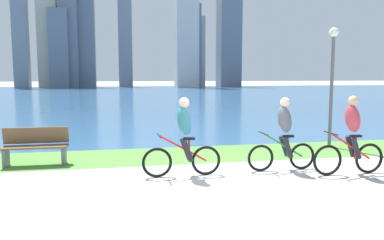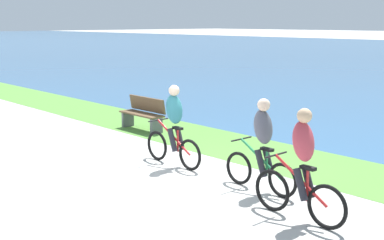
% 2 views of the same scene
% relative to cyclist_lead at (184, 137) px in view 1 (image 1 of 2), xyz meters
% --- Properties ---
extents(ground_plane, '(300.00, 300.00, 0.00)m').
position_rel_cyclist_lead_xyz_m(ground_plane, '(0.86, -0.63, -0.83)').
color(ground_plane, '#B2AFA8').
extents(grass_strip_bayside, '(120.00, 2.22, 0.01)m').
position_rel_cyclist_lead_xyz_m(grass_strip_bayside, '(0.86, 2.16, -0.83)').
color(grass_strip_bayside, '#59933D').
rests_on(grass_strip_bayside, ground).
extents(bay_water_surface, '(300.00, 69.64, 0.00)m').
position_rel_cyclist_lead_xyz_m(bay_water_surface, '(0.86, 38.09, -0.83)').
color(bay_water_surface, '#386693').
rests_on(bay_water_surface, ground).
extents(cyclist_lead, '(1.69, 0.52, 1.68)m').
position_rel_cyclist_lead_xyz_m(cyclist_lead, '(0.00, 0.00, 0.00)').
color(cyclist_lead, black).
rests_on(cyclist_lead, ground).
extents(cyclist_trailing, '(1.60, 0.52, 1.65)m').
position_rel_cyclist_lead_xyz_m(cyclist_trailing, '(2.29, 0.06, -0.01)').
color(cyclist_trailing, black).
rests_on(cyclist_trailing, ground).
extents(cyclist_distant_rear, '(1.66, 0.52, 1.71)m').
position_rel_cyclist_lead_xyz_m(cyclist_distant_rear, '(3.55, -0.55, 0.01)').
color(cyclist_distant_rear, black).
rests_on(cyclist_distant_rear, ground).
extents(bench_near_path, '(1.50, 0.47, 0.90)m').
position_rel_cyclist_lead_xyz_m(bench_near_path, '(-3.29, 1.69, -0.38)').
color(bench_near_path, brown).
rests_on(bench_near_path, ground).
extents(lamppost_tall, '(0.28, 0.28, 3.53)m').
position_rel_cyclist_lead_xyz_m(lamppost_tall, '(4.88, 2.47, 1.51)').
color(lamppost_tall, '#595960').
rests_on(lamppost_tall, ground).
extents(city_skyline_far_shore, '(41.71, 8.37, 23.91)m').
position_rel_cyclist_lead_xyz_m(city_skyline_far_shore, '(3.18, 65.10, 8.95)').
color(city_skyline_far_shore, slate).
rests_on(city_skyline_far_shore, ground).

